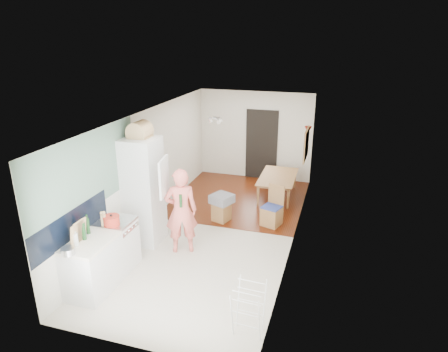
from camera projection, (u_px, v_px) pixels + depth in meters
The scene contains 32 objects.
room_shell at pixel (217, 176), 8.12m from camera, with size 3.20×7.00×2.50m, color silver, non-canonical shape.
floor at pixel (217, 231), 8.55m from camera, with size 3.20×7.00×0.01m, color #BBB59D.
wood_floor_overlay at pixel (239, 198), 10.21m from camera, with size 3.20×3.30×0.01m, color #5F1C0E.
sage_wall_panel at pixel (87, 173), 6.55m from camera, with size 0.02×3.00×1.30m, color slate.
tile_splashback at pixel (72, 225), 6.30m from camera, with size 0.02×1.90×0.50m, color black.
doorway_recess at pixel (261, 145), 11.28m from camera, with size 0.90×0.04×2.00m, color black.
base_cabinet at pixel (93, 268), 6.46m from camera, with size 0.60×0.90×0.86m, color silver.
worktop at pixel (89, 243), 6.31m from camera, with size 0.62×0.92×0.06m, color white.
range_cooker at pixel (117, 245), 7.14m from camera, with size 0.60×0.60×0.88m, color silver.
cooker_top at pixel (115, 222), 6.98m from camera, with size 0.60×0.60×0.04m, color silver.
fridge_housing at pixel (143, 191), 7.83m from camera, with size 0.66×0.66×2.15m, color silver.
fridge_door at pixel (164, 177), 7.23m from camera, with size 0.56×0.04×0.70m, color silver.
fridge_interior at pixel (156, 170), 7.58m from camera, with size 0.02×0.52×0.66m, color white.
pinboard at pixel (306, 144), 9.29m from camera, with size 0.03×0.90×0.70m, color tan.
pinboard_frame at pixel (306, 144), 9.29m from camera, with size 0.01×0.94×0.74m, color olive.
wall_sconce at pixel (308, 130), 9.82m from camera, with size 0.18×0.18×0.16m, color maroon.
person at pixel (181, 204), 7.46m from camera, with size 0.73×0.48×1.99m, color #F16F63.
dining_table at pixel (279, 188), 10.25m from camera, with size 1.35×0.75×0.48m, color olive.
dining_chair at pixel (272, 206), 8.66m from camera, with size 0.38×0.38×0.90m, color olive, non-canonical shape.
stool at pixel (221, 212), 8.95m from camera, with size 0.33×0.33×0.44m, color olive, non-canonical shape.
grey_drape at pixel (222, 199), 8.84m from camera, with size 0.43×0.43×0.19m, color gray.
drying_rack at pixel (248, 310), 5.54m from camera, with size 0.40×0.36×0.78m, color silver, non-canonical shape.
bread_bin at pixel (140, 131), 7.50m from camera, with size 0.42×0.39×0.22m, color tan, non-canonical shape.
red_casserole at pixel (111, 220), 6.79m from camera, with size 0.28×0.28×0.16m, color red.
steel_pan at pixel (68, 251), 5.91m from camera, with size 0.21×0.21×0.10m, color silver.
held_bottle at pixel (181, 201), 7.30m from camera, with size 0.05×0.05×0.25m, color #19431C.
bottle_a at pixel (84, 231), 6.29m from camera, with size 0.07×0.07×0.29m, color #19431C.
bottle_b at pixel (88, 226), 6.48m from camera, with size 0.06×0.06×0.27m, color #19431C.
bottle_c at pixel (75, 240), 6.12m from camera, with size 0.09×0.09×0.21m, color silver.
pepper_mill_front at pixel (104, 220), 6.75m from camera, with size 0.06×0.06×0.21m, color tan.
pepper_mill_back at pixel (102, 220), 6.76m from camera, with size 0.06×0.06×0.20m, color tan.
chopping_boards at pixel (78, 232), 6.17m from camera, with size 0.04×0.28×0.38m, color tan, non-canonical shape.
Camera 1 is at (2.36, -7.25, 4.04)m, focal length 32.00 mm.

